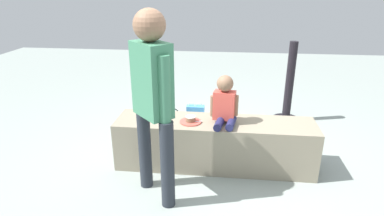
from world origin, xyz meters
TOP-DOWN VIEW (x-y plane):
  - ground_plane at (0.00, 0.00)m, footprint 12.00×12.00m
  - concrete_ledge at (0.00, 0.00)m, footprint 2.03×0.47m
  - child_seated at (0.09, -0.02)m, footprint 0.28×0.33m
  - adult_standing at (-0.49, -0.57)m, footprint 0.38×0.38m
  - cake_plate at (-0.24, -0.05)m, footprint 0.22×0.22m
  - gift_bag at (-0.31, 1.09)m, footprint 0.24×0.11m
  - railing_post at (0.94, 1.28)m, footprint 0.36×0.36m
  - water_bottle_near_gift at (-0.82, 0.56)m, footprint 0.07×0.07m
  - cake_box_white at (0.49, 0.64)m, footprint 0.35×0.29m
  - handbag_black_leather at (-0.59, 0.84)m, footprint 0.29×0.13m

SIDE VIEW (x-z plane):
  - ground_plane at x=0.00m, z-range 0.00..0.00m
  - cake_box_white at x=0.49m, z-range 0.00..0.13m
  - water_bottle_near_gift at x=-0.82m, z-range -0.01..0.20m
  - handbag_black_leather at x=-0.59m, z-range -0.05..0.25m
  - gift_bag at x=-0.31m, z-range -0.02..0.27m
  - concrete_ledge at x=0.00m, z-range 0.00..0.50m
  - railing_post at x=0.94m, z-range -0.14..0.97m
  - cake_plate at x=-0.24m, z-range 0.49..0.56m
  - child_seated at x=0.09m, z-range 0.47..0.96m
  - adult_standing at x=-0.49m, z-range 0.17..1.81m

